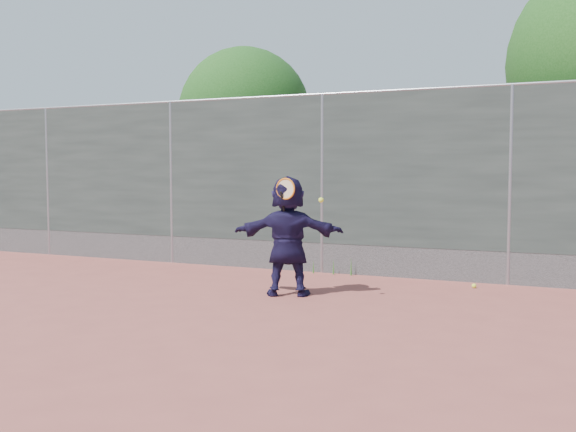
% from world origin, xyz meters
% --- Properties ---
extents(ground, '(80.00, 80.00, 0.00)m').
position_xyz_m(ground, '(0.00, 0.00, 0.00)').
color(ground, '#9E4C42').
rests_on(ground, ground).
extents(player, '(1.61, 0.96, 1.65)m').
position_xyz_m(player, '(0.27, 1.43, 0.83)').
color(player, '#191336').
rests_on(player, ground).
extents(ball_ground, '(0.07, 0.07, 0.07)m').
position_xyz_m(ball_ground, '(2.57, 3.00, 0.03)').
color(ball_ground, '#E3F737').
rests_on(ball_ground, ground).
extents(fence, '(20.00, 0.06, 3.03)m').
position_xyz_m(fence, '(-0.00, 3.50, 1.58)').
color(fence, '#38423D').
rests_on(fence, ground).
extents(swing_action, '(0.71, 0.18, 0.51)m').
position_xyz_m(swing_action, '(0.37, 1.22, 1.45)').
color(swing_action, orange).
rests_on(swing_action, ground).
extents(tree_left, '(3.15, 3.00, 4.53)m').
position_xyz_m(tree_left, '(-2.85, 6.55, 2.94)').
color(tree_left, '#382314').
rests_on(tree_left, ground).
extents(weed_clump, '(0.68, 0.07, 0.30)m').
position_xyz_m(weed_clump, '(0.29, 3.38, 0.13)').
color(weed_clump, '#387226').
rests_on(weed_clump, ground).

